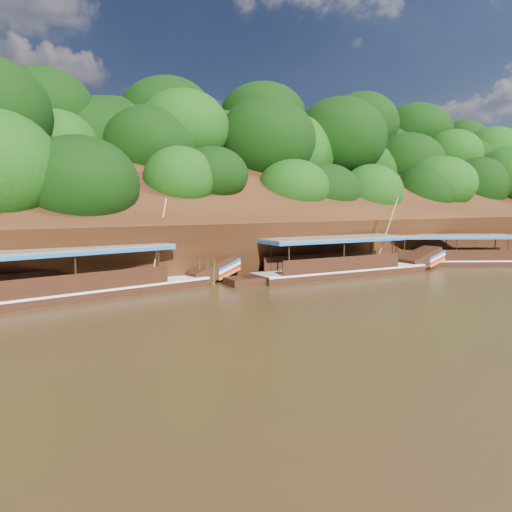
{
  "coord_description": "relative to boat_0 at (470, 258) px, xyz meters",
  "views": [
    {
      "loc": [
        -20.75,
        -18.89,
        5.08
      ],
      "look_at": [
        -4.81,
        7.0,
        1.79
      ],
      "focal_mm": 35.0,
      "sensor_mm": 36.0,
      "label": 1
    }
  ],
  "objects": [
    {
      "name": "boat_2",
      "position": [
        -28.9,
        2.21,
        0.06
      ],
      "size": [
        17.31,
        4.92,
        5.79
      ],
      "rotation": [
        0.0,
        0.0,
        0.16
      ],
      "color": "black",
      "rests_on": "ground"
    },
    {
      "name": "boat_0",
      "position": [
        0.0,
        0.0,
        0.0
      ],
      "size": [
        14.09,
        9.15,
        5.66
      ],
      "rotation": [
        0.0,
        0.0,
        -0.52
      ],
      "color": "black",
      "rests_on": "ground"
    },
    {
      "name": "riverbank",
      "position": [
        -15.03,
        16.55,
        1.34
      ],
      "size": [
        120.0,
        30.06,
        19.4
      ],
      "color": "black",
      "rests_on": "ground"
    },
    {
      "name": "reeds",
      "position": [
        -19.0,
        3.48,
        0.3
      ],
      "size": [
        50.15,
        2.69,
        2.09
      ],
      "color": "#266519",
      "rests_on": "ground"
    },
    {
      "name": "boat_1",
      "position": [
        -11.97,
        0.79,
        0.06
      ],
      "size": [
        15.79,
        3.28,
        5.91
      ],
      "rotation": [
        0.0,
        0.0,
        -0.05
      ],
      "color": "black",
      "rests_on": "ground"
    },
    {
      "name": "ground",
      "position": [
        -15.02,
        -6.18,
        -0.55
      ],
      "size": [
        160.0,
        160.0,
        0.0
      ],
      "primitive_type": "plane",
      "color": "black",
      "rests_on": "ground"
    }
  ]
}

